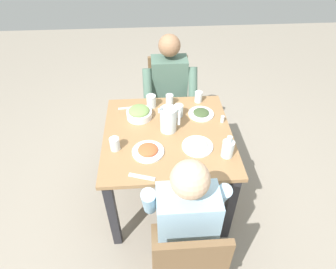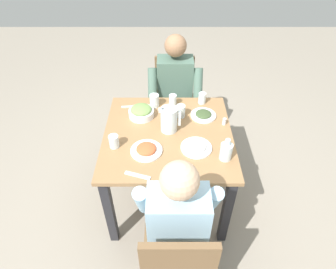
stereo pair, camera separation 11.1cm
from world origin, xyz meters
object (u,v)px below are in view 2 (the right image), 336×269
object	(u,v)px
diner_near	(177,217)
water_glass_by_pitcher	(202,98)
plate_dolmas	(204,115)
plate_rice_curry	(146,150)
chair_far	(175,96)
water_glass_near_right	(114,141)
diner_far	(175,95)
salad_bowl	(142,112)
plate_yoghurt	(196,147)
water_glass_far_left	(155,101)
dining_table	(168,145)
water_pitcher	(169,120)
water_glass_far_right	(173,100)
oil_carafe	(226,152)
water_glass_center	(181,111)
chair_near	(177,263)
salt_shaker	(224,121)

from	to	relation	value
diner_near	water_glass_by_pitcher	distance (m)	1.07
plate_dolmas	plate_rice_curry	bearing A→B (deg)	-136.90
chair_far	diner_near	size ratio (longest dim) A/B	0.75
water_glass_near_right	diner_far	bearing A→B (deg)	60.98
salad_bowl	plate_yoghurt	size ratio (longest dim) A/B	0.92
plate_yoghurt	water_glass_far_left	bearing A→B (deg)	121.05
dining_table	diner_near	world-z (taller)	diner_near
plate_dolmas	chair_far	bearing A→B (deg)	108.43
salad_bowl	water_glass_near_right	xyz separation A→B (m)	(-0.16, -0.35, 0.00)
water_glass_near_right	water_pitcher	bearing A→B (deg)	25.44
water_glass_far_right	oil_carafe	bearing A→B (deg)	-61.14
diner_far	oil_carafe	world-z (taller)	diner_far
diner_far	water_pitcher	distance (m)	0.63
plate_rice_curry	water_glass_far_right	world-z (taller)	water_glass_far_right
water_glass_center	water_glass_by_pitcher	xyz separation A→B (m)	(0.18, 0.18, -0.00)
plate_dolmas	water_glass_far_left	size ratio (longest dim) A/B	1.92
chair_near	diner_near	size ratio (longest dim) A/B	0.75
chair_near	water_glass_center	size ratio (longest dim) A/B	8.85
water_glass_far_left	chair_far	bearing A→B (deg)	70.81
chair_near	plate_rice_curry	world-z (taller)	chair_near
water_glass_near_right	water_glass_by_pitcher	distance (m)	0.84
chair_near	plate_dolmas	world-z (taller)	chair_near
dining_table	salad_bowl	size ratio (longest dim) A/B	4.75
water_glass_by_pitcher	chair_near	bearing A→B (deg)	-100.41
water_pitcher	plate_yoghurt	xyz separation A→B (m)	(0.19, -0.20, -0.08)
chair_near	diner_far	distance (m)	1.50
plate_rice_curry	water_glass_far_right	bearing A→B (deg)	71.31
plate_rice_curry	plate_yoghurt	bearing A→B (deg)	4.82
salad_bowl	water_glass_near_right	world-z (taller)	water_glass_near_right
dining_table	water_glass_center	size ratio (longest dim) A/B	9.58
water_glass_near_right	chair_near	bearing A→B (deg)	-59.20
diner_near	dining_table	bearing A→B (deg)	94.70
plate_dolmas	plate_yoghurt	size ratio (longest dim) A/B	0.92
plate_rice_curry	diner_far	bearing A→B (deg)	75.77
salad_bowl	water_glass_near_right	bearing A→B (deg)	-115.13
water_glass_near_right	salt_shaker	distance (m)	0.83
plate_rice_curry	water_glass_center	bearing A→B (deg)	58.27
chair_near	plate_rice_curry	bearing A→B (deg)	106.86
diner_far	water_glass_by_pitcher	size ratio (longest dim) A/B	12.76
dining_table	plate_yoghurt	xyz separation A→B (m)	(0.19, -0.16, 0.13)
plate_yoghurt	salt_shaker	bearing A→B (deg)	49.16
chair_far	plate_rice_curry	bearing A→B (deg)	-101.51
water_pitcher	water_glass_far_left	bearing A→B (deg)	111.06
water_glass_far_left	plate_dolmas	bearing A→B (deg)	-19.63
water_pitcher	oil_carafe	bearing A→B (deg)	-38.39
diner_near	diner_far	size ratio (longest dim) A/B	1.00
plate_dolmas	water_glass_center	distance (m)	0.18
water_glass_center	oil_carafe	bearing A→B (deg)	-58.78
plate_yoghurt	salt_shaker	world-z (taller)	salt_shaker
dining_table	chair_near	bearing A→B (deg)	-86.43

